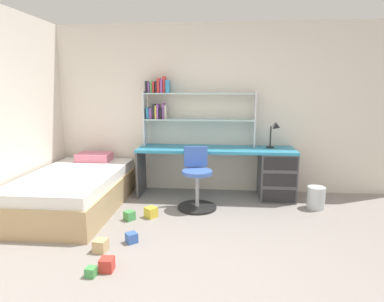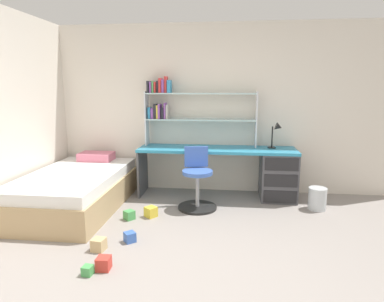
% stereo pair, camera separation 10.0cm
% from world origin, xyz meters
% --- Properties ---
extents(ground_plane, '(5.78, 6.15, 0.02)m').
position_xyz_m(ground_plane, '(0.00, 0.00, -0.01)').
color(ground_plane, gray).
extents(room_shell, '(5.78, 6.15, 2.53)m').
position_xyz_m(room_shell, '(-1.25, 1.26, 1.27)').
color(room_shell, silver).
rests_on(room_shell, ground_plane).
extents(desk, '(2.27, 0.58, 0.73)m').
position_xyz_m(desk, '(0.68, 2.27, 0.42)').
color(desk, teal).
rests_on(desk, ground_plane).
extents(bookshelf_hutch, '(1.66, 0.22, 1.03)m').
position_xyz_m(bookshelf_hutch, '(-0.46, 2.44, 1.33)').
color(bookshelf_hutch, silver).
rests_on(bookshelf_hutch, desk).
extents(desk_lamp, '(0.20, 0.17, 0.38)m').
position_xyz_m(desk_lamp, '(0.91, 2.33, 0.98)').
color(desk_lamp, black).
rests_on(desk_lamp, desk).
extents(swivel_chair, '(0.52, 0.52, 0.81)m').
position_xyz_m(swivel_chair, '(-0.18, 1.76, 0.33)').
color(swivel_chair, black).
rests_on(swivel_chair, ground_plane).
extents(bed_platform, '(1.15, 1.98, 0.61)m').
position_xyz_m(bed_platform, '(-1.79, 1.58, 0.25)').
color(bed_platform, tan).
rests_on(bed_platform, ground_plane).
extents(waste_bin, '(0.24, 0.24, 0.29)m').
position_xyz_m(waste_bin, '(1.41, 1.88, 0.15)').
color(waste_bin, silver).
rests_on(waste_bin, ground_plane).
extents(toy_block_red_0, '(0.12, 0.12, 0.12)m').
position_xyz_m(toy_block_red_0, '(-0.85, 0.13, 0.06)').
color(toy_block_red_0, red).
rests_on(toy_block_red_0, ground_plane).
extents(toy_block_green_1, '(0.16, 0.16, 0.11)m').
position_xyz_m(toy_block_green_1, '(-0.97, 1.26, 0.06)').
color(toy_block_green_1, '#479E51').
rests_on(toy_block_green_1, ground_plane).
extents(toy_block_natural_2, '(0.14, 0.14, 0.12)m').
position_xyz_m(toy_block_natural_2, '(-1.03, 0.46, 0.06)').
color(toy_block_natural_2, tan).
rests_on(toy_block_natural_2, ground_plane).
extents(toy_block_blue_3, '(0.15, 0.15, 0.11)m').
position_xyz_m(toy_block_blue_3, '(-0.78, 0.67, 0.05)').
color(toy_block_blue_3, '#3860B7').
rests_on(toy_block_blue_3, ground_plane).
extents(toy_block_yellow_4, '(0.18, 0.18, 0.13)m').
position_xyz_m(toy_block_yellow_4, '(-0.72, 1.37, 0.06)').
color(toy_block_yellow_4, gold).
rests_on(toy_block_yellow_4, ground_plane).
extents(toy_block_green_5, '(0.09, 0.09, 0.08)m').
position_xyz_m(toy_block_green_5, '(-0.95, 0.03, 0.04)').
color(toy_block_green_5, '#479E51').
rests_on(toy_block_green_5, ground_plane).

